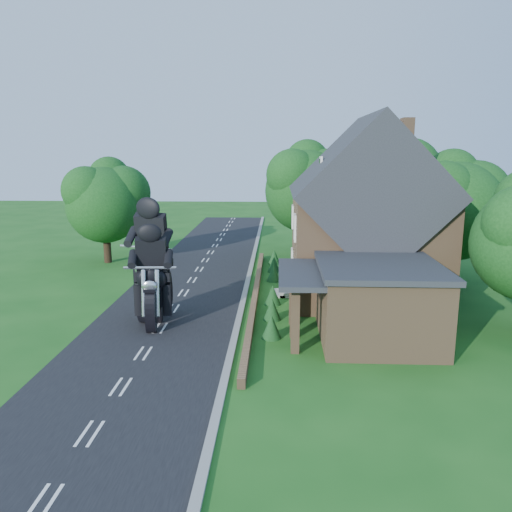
{
  "coord_description": "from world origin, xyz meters",
  "views": [
    {
      "loc": [
        5.54,
        -22.19,
        8.27
      ],
      "look_at": [
        4.4,
        3.58,
        2.8
      ],
      "focal_mm": 35.0,
      "sensor_mm": 36.0,
      "label": 1
    }
  ],
  "objects_px": {
    "house": "(365,221)",
    "garden_wall": "(255,296)",
    "annex": "(375,300)",
    "motorcycle_follow": "(155,301)",
    "motorcycle_lead": "(154,313)"
  },
  "relations": [
    {
      "from": "house",
      "to": "annex",
      "type": "xyz_separation_m",
      "value": [
        -0.62,
        -6.8,
        -2.58
      ]
    },
    {
      "from": "annex",
      "to": "motorcycle_follow",
      "type": "height_order",
      "value": "annex"
    },
    {
      "from": "annex",
      "to": "motorcycle_lead",
      "type": "xyz_separation_m",
      "value": [
        -10.15,
        0.86,
        -1.01
      ]
    },
    {
      "from": "motorcycle_follow",
      "to": "annex",
      "type": "bearing_deg",
      "value": -173.31
    },
    {
      "from": "motorcycle_lead",
      "to": "motorcycle_follow",
      "type": "distance_m",
      "value": 1.45
    },
    {
      "from": "motorcycle_lead",
      "to": "motorcycle_follow",
      "type": "height_order",
      "value": "motorcycle_follow"
    },
    {
      "from": "garden_wall",
      "to": "annex",
      "type": "distance_m",
      "value": 8.19
    },
    {
      "from": "garden_wall",
      "to": "motorcycle_follow",
      "type": "relative_size",
      "value": 11.23
    },
    {
      "from": "motorcycle_follow",
      "to": "motorcycle_lead",
      "type": "bearing_deg",
      "value": 121.36
    },
    {
      "from": "motorcycle_lead",
      "to": "motorcycle_follow",
      "type": "relative_size",
      "value": 0.82
    },
    {
      "from": "annex",
      "to": "motorcycle_follow",
      "type": "bearing_deg",
      "value": 167.75
    },
    {
      "from": "house",
      "to": "garden_wall",
      "type": "bearing_deg",
      "value": -170.83
    },
    {
      "from": "house",
      "to": "annex",
      "type": "relative_size",
      "value": 1.45
    },
    {
      "from": "annex",
      "to": "motorcycle_lead",
      "type": "relative_size",
      "value": 4.36
    },
    {
      "from": "house",
      "to": "annex",
      "type": "bearing_deg",
      "value": -95.24
    }
  ]
}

